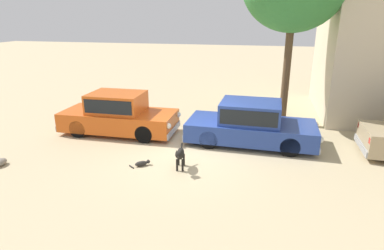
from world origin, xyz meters
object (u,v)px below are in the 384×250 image
object	(u,v)px
parked_sedan_nearest	(118,114)
stray_cat	(142,163)
stray_dog_spotted	(180,155)
parked_sedan_second	(251,123)

from	to	relation	value
parked_sedan_nearest	stray_cat	world-z (taller)	parked_sedan_nearest
stray_dog_spotted	stray_cat	xyz separation A→B (m)	(-1.13, -0.03, -0.37)
parked_sedan_second	stray_dog_spotted	xyz separation A→B (m)	(-1.79, -2.47, -0.26)
parked_sedan_second	stray_cat	world-z (taller)	parked_sedan_second
parked_sedan_nearest	parked_sedan_second	distance (m)	4.75
stray_dog_spotted	parked_sedan_second	bearing A→B (deg)	135.36
stray_cat	parked_sedan_nearest	bearing A→B (deg)	89.60
parked_sedan_second	stray_dog_spotted	distance (m)	3.06
stray_cat	parked_sedan_second	bearing A→B (deg)	3.67
parked_sedan_second	stray_dog_spotted	world-z (taller)	parked_sedan_second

